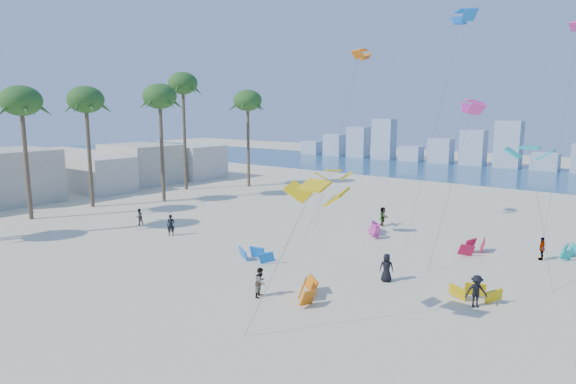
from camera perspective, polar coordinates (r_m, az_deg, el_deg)
The scene contains 10 objects.
ground at distance 29.91m, azimuth -24.81°, elevation -12.03°, with size 220.00×220.00×0.00m, color beige.
ocean at distance 88.43m, azimuth 21.50°, elevation 2.12°, with size 220.00×220.00×0.00m, color navy.
kitesurfer_near at distance 42.60m, azimuth -13.42°, elevation -3.76°, with size 0.66×0.43×1.81m, color black.
kitesurfer_mid at distance 28.46m, azimuth -3.19°, elevation -10.39°, with size 0.83×0.64×1.70m, color gray.
kitesurfers_far at distance 35.88m, azimuth 13.09°, elevation -6.33°, with size 39.31×15.09×1.85m.
grounded_kites at distance 35.08m, azimuth 12.76°, elevation -7.37°, with size 18.95×21.28×0.99m.
flying_kites at distance 35.59m, azimuth 21.53°, elevation 9.95°, with size 29.42×29.87×18.60m.
palm_row at distance 55.15m, azimuth -21.19°, elevation 10.31°, with size 10.04×44.80×15.21m.
beachfront_buildings at distance 67.95m, azimuth -22.33°, elevation 2.24°, with size 11.50×43.00×6.00m.
distant_skyline at distance 98.02m, azimuth 22.67°, elevation 4.53°, with size 85.00×3.00×8.40m.
Camera 1 is at (25.22, -12.09, 10.61)m, focal length 30.68 mm.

